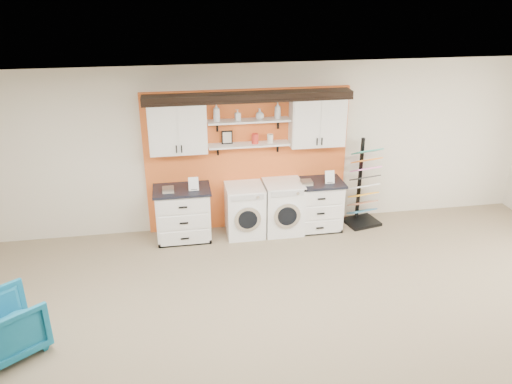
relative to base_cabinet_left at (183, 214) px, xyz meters
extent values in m
plane|color=white|center=(1.13, -3.64, 2.35)|extent=(10.00, 10.00, 0.00)
plane|color=beige|center=(1.13, 0.36, 0.95)|extent=(10.00, 0.00, 10.00)
cube|color=orange|center=(1.13, 0.32, 0.75)|extent=(3.40, 0.07, 2.40)
cube|color=white|center=(0.00, 0.16, 1.43)|extent=(0.90, 0.34, 0.84)
cube|color=white|center=(-0.22, -0.02, 1.43)|extent=(0.42, 0.01, 0.78)
cube|color=white|center=(0.22, -0.02, 1.43)|extent=(0.42, 0.01, 0.78)
cube|color=white|center=(2.26, 0.16, 1.43)|extent=(0.90, 0.34, 0.84)
cube|color=white|center=(2.04, -0.02, 1.43)|extent=(0.42, 0.01, 0.78)
cube|color=white|center=(2.48, -0.02, 1.43)|extent=(0.42, 0.01, 0.78)
cube|color=white|center=(1.13, 0.16, 1.08)|extent=(1.32, 0.28, 0.03)
cube|color=white|center=(1.13, 0.16, 1.48)|extent=(1.32, 0.28, 0.03)
cube|color=black|center=(1.13, 0.18, 1.88)|extent=(3.30, 0.40, 0.10)
cube|color=black|center=(1.13, -0.01, 1.82)|extent=(3.30, 0.04, 0.04)
cube|color=black|center=(0.78, 0.21, 1.20)|extent=(0.18, 0.02, 0.22)
cube|color=beige|center=(0.78, 0.20, 1.20)|extent=(0.14, 0.01, 0.18)
cylinder|color=red|center=(1.23, 0.16, 1.17)|extent=(0.11, 0.11, 0.16)
cylinder|color=silver|center=(1.48, 0.16, 1.16)|extent=(0.10, 0.10, 0.14)
cube|color=white|center=(0.00, 0.01, -0.02)|extent=(0.86, 0.60, 0.86)
cube|color=black|center=(0.00, -0.26, -0.42)|extent=(0.86, 0.06, 0.07)
cube|color=black|center=(0.00, 0.01, 0.43)|extent=(0.92, 0.66, 0.04)
cube|color=white|center=(0.00, -0.30, 0.26)|extent=(0.79, 0.02, 0.24)
cube|color=white|center=(0.00, -0.30, -0.02)|extent=(0.79, 0.02, 0.24)
cube|color=white|center=(0.00, -0.30, -0.30)|extent=(0.79, 0.02, 0.24)
cube|color=white|center=(2.26, 0.01, -0.04)|extent=(0.83, 0.60, 0.83)
cube|color=black|center=(2.26, -0.26, -0.42)|extent=(0.83, 0.06, 0.06)
cube|color=black|center=(2.26, 0.01, 0.40)|extent=(0.89, 0.66, 0.04)
cube|color=white|center=(2.26, -0.30, 0.23)|extent=(0.76, 0.02, 0.23)
cube|color=white|center=(2.26, -0.30, -0.04)|extent=(0.76, 0.02, 0.23)
cube|color=white|center=(2.26, -0.30, -0.30)|extent=(0.76, 0.02, 0.23)
cube|color=white|center=(1.02, 0.01, -0.02)|extent=(0.62, 0.66, 0.87)
cube|color=silver|center=(1.02, -0.33, 0.36)|extent=(0.53, 0.02, 0.09)
cylinder|color=silver|center=(1.02, -0.33, -0.03)|extent=(0.44, 0.05, 0.44)
cylinder|color=black|center=(1.02, -0.35, -0.03)|extent=(0.31, 0.03, 0.31)
cube|color=white|center=(1.68, 0.01, -0.01)|extent=(0.64, 0.66, 0.89)
cube|color=silver|center=(1.68, -0.33, 0.37)|extent=(0.54, 0.02, 0.09)
cylinder|color=silver|center=(1.68, -0.33, -0.02)|extent=(0.45, 0.05, 0.45)
cylinder|color=black|center=(1.68, -0.35, -0.02)|extent=(0.32, 0.03, 0.32)
cube|color=black|center=(3.13, 0.01, -0.42)|extent=(0.65, 0.57, 0.06)
cube|color=black|center=(3.09, 0.17, 0.34)|extent=(0.06, 0.06, 1.49)
cube|color=teal|center=(3.12, 0.03, -0.22)|extent=(0.51, 0.36, 0.14)
cube|color=#9B5E40|center=(3.12, 0.03, -0.06)|extent=(0.51, 0.36, 0.14)
cube|color=#F7A91A|center=(3.12, 0.03, 0.10)|extent=(0.51, 0.36, 0.14)
cube|color=white|center=(3.12, 0.03, 0.26)|extent=(0.51, 0.36, 0.14)
cube|color=black|center=(3.12, 0.03, 0.42)|extent=(0.51, 0.36, 0.14)
cube|color=#FF71D4|center=(3.12, 0.03, 0.57)|extent=(0.51, 0.36, 0.14)
cube|color=orange|center=(3.12, 0.03, 0.73)|extent=(0.51, 0.36, 0.14)
cube|color=teal|center=(3.12, 0.03, 0.89)|extent=(0.51, 0.36, 0.14)
imported|color=#10678F|center=(-2.11, -2.42, -0.11)|extent=(1.05, 1.04, 0.69)
imported|color=silver|center=(0.62, 0.16, 1.64)|extent=(0.16, 0.16, 0.29)
imported|color=silver|center=(0.95, 0.16, 1.58)|extent=(0.09, 0.09, 0.17)
imported|color=silver|center=(1.31, 0.16, 1.58)|extent=(0.19, 0.19, 0.17)
imported|color=silver|center=(1.60, 0.16, 1.63)|extent=(0.15, 0.14, 0.27)
camera|label=1|loc=(-0.06, -7.49, 3.58)|focal=35.00mm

